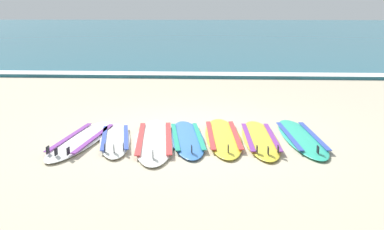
# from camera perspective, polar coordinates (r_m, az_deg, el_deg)

# --- Properties ---
(ground_plane) EXTENTS (80.00, 80.00, 0.00)m
(ground_plane) POSITION_cam_1_polar(r_m,az_deg,el_deg) (7.57, 0.25, -2.57)
(ground_plane) COLOR #C1B599
(sea) EXTENTS (80.00, 60.00, 0.10)m
(sea) POSITION_cam_1_polar(r_m,az_deg,el_deg) (43.32, 2.39, 11.24)
(sea) COLOR #23667A
(sea) RESTS_ON ground
(wave_foam_strip) EXTENTS (80.00, 0.76, 0.11)m
(wave_foam_strip) POSITION_cam_1_polar(r_m,az_deg,el_deg) (13.81, 1.43, 5.26)
(wave_foam_strip) COLOR white
(wave_foam_strip) RESTS_ON ground
(surfboard_0) EXTENTS (0.86, 2.39, 0.18)m
(surfboard_0) POSITION_cam_1_polar(r_m,az_deg,el_deg) (7.41, -14.28, -3.11)
(surfboard_0) COLOR white
(surfboard_0) RESTS_ON ground
(surfboard_1) EXTENTS (0.89, 2.05, 0.18)m
(surfboard_1) POSITION_cam_1_polar(r_m,az_deg,el_deg) (7.29, -10.10, -3.15)
(surfboard_1) COLOR silver
(surfboard_1) RESTS_ON ground
(surfboard_2) EXTENTS (0.93, 2.63, 0.18)m
(surfboard_2) POSITION_cam_1_polar(r_m,az_deg,el_deg) (7.19, -4.96, -3.24)
(surfboard_2) COLOR silver
(surfboard_2) RESTS_ON ground
(surfboard_3) EXTENTS (0.85, 2.26, 0.18)m
(surfboard_3) POSITION_cam_1_polar(r_m,az_deg,el_deg) (7.25, -0.65, -3.04)
(surfboard_3) COLOR #3875CC
(surfboard_3) RESTS_ON ground
(surfboard_4) EXTENTS (0.73, 2.38, 0.18)m
(surfboard_4) POSITION_cam_1_polar(r_m,az_deg,el_deg) (7.35, 4.10, -2.84)
(surfboard_4) COLOR yellow
(surfboard_4) RESTS_ON ground
(surfboard_5) EXTENTS (0.62, 2.28, 0.18)m
(surfboard_5) POSITION_cam_1_polar(r_m,az_deg,el_deg) (7.30, 8.97, -3.09)
(surfboard_5) COLOR yellow
(surfboard_5) RESTS_ON ground
(surfboard_6) EXTENTS (0.75, 2.36, 0.18)m
(surfboard_6) POSITION_cam_1_polar(r_m,az_deg,el_deg) (7.50, 14.18, -2.88)
(surfboard_6) COLOR #2DB793
(surfboard_6) RESTS_ON ground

